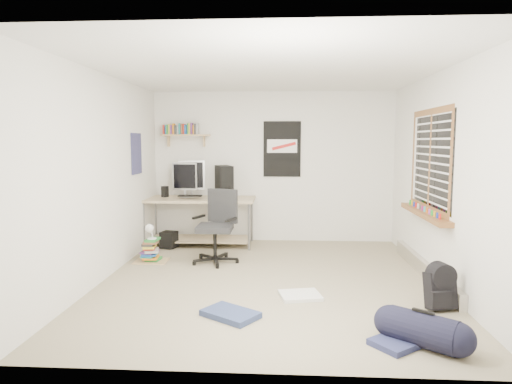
# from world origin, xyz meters

# --- Properties ---
(floor) EXTENTS (4.00, 4.50, 0.01)m
(floor) POSITION_xyz_m (0.00, 0.00, -0.01)
(floor) COLOR gray
(floor) RESTS_ON ground
(ceiling) EXTENTS (4.00, 4.50, 0.01)m
(ceiling) POSITION_xyz_m (0.00, 0.00, 2.50)
(ceiling) COLOR white
(ceiling) RESTS_ON ground
(back_wall) EXTENTS (4.00, 0.01, 2.50)m
(back_wall) POSITION_xyz_m (0.00, 2.25, 1.25)
(back_wall) COLOR silver
(back_wall) RESTS_ON ground
(left_wall) EXTENTS (0.01, 4.50, 2.50)m
(left_wall) POSITION_xyz_m (-2.00, 0.00, 1.25)
(left_wall) COLOR silver
(left_wall) RESTS_ON ground
(right_wall) EXTENTS (0.01, 4.50, 2.50)m
(right_wall) POSITION_xyz_m (2.00, 0.00, 1.25)
(right_wall) COLOR silver
(right_wall) RESTS_ON ground
(desk) EXTENTS (1.78, 0.79, 0.81)m
(desk) POSITION_xyz_m (-1.17, 1.82, 0.36)
(desk) COLOR tan
(desk) RESTS_ON floor
(monitor_left) EXTENTS (0.41, 0.13, 0.45)m
(monitor_left) POSITION_xyz_m (-1.43, 1.93, 1.03)
(monitor_left) COLOR #939397
(monitor_left) RESTS_ON desk
(monitor_right) EXTENTS (0.45, 0.18, 0.48)m
(monitor_right) POSITION_xyz_m (-1.33, 2.00, 1.05)
(monitor_right) COLOR #AAA9AE
(monitor_right) RESTS_ON desk
(pc_tower) EXTENTS (0.36, 0.50, 0.48)m
(pc_tower) POSITION_xyz_m (-0.80, 2.00, 1.05)
(pc_tower) COLOR black
(pc_tower) RESTS_ON desk
(keyboard) EXTENTS (0.38, 0.13, 0.02)m
(keyboard) POSITION_xyz_m (-1.31, 1.72, 0.82)
(keyboard) COLOR black
(keyboard) RESTS_ON desk
(speaker_left) EXTENTS (0.11, 0.11, 0.17)m
(speaker_left) POSITION_xyz_m (-1.68, 1.61, 0.89)
(speaker_left) COLOR black
(speaker_left) RESTS_ON desk
(speaker_right) EXTENTS (0.11, 0.11, 0.17)m
(speaker_right) POSITION_xyz_m (-0.66, 1.52, 0.89)
(speaker_right) COLOR black
(speaker_right) RESTS_ON desk
(office_chair) EXTENTS (0.87, 0.87, 1.02)m
(office_chair) POSITION_xyz_m (-0.77, 0.77, 0.49)
(office_chair) COLOR #242426
(office_chair) RESTS_ON floor
(wall_shelf) EXTENTS (0.80, 0.22, 0.24)m
(wall_shelf) POSITION_xyz_m (-1.45, 2.14, 1.78)
(wall_shelf) COLOR tan
(wall_shelf) RESTS_ON back_wall
(poster_back_wall) EXTENTS (0.62, 0.03, 0.92)m
(poster_back_wall) POSITION_xyz_m (0.15, 2.23, 1.55)
(poster_back_wall) COLOR black
(poster_back_wall) RESTS_ON back_wall
(poster_left_wall) EXTENTS (0.02, 0.42, 0.60)m
(poster_left_wall) POSITION_xyz_m (-1.99, 1.20, 1.50)
(poster_left_wall) COLOR navy
(poster_left_wall) RESTS_ON left_wall
(window) EXTENTS (0.10, 1.50, 1.26)m
(window) POSITION_xyz_m (1.95, 0.30, 1.45)
(window) COLOR brown
(window) RESTS_ON right_wall
(baseboard_heater) EXTENTS (0.08, 2.50, 0.18)m
(baseboard_heater) POSITION_xyz_m (1.96, 0.30, 0.09)
(baseboard_heater) COLOR #B7B2A8
(baseboard_heater) RESTS_ON floor
(backpack) EXTENTS (0.32, 0.28, 0.37)m
(backpack) POSITION_xyz_m (1.75, -0.87, 0.20)
(backpack) COLOR black
(backpack) RESTS_ON floor
(duffel_bag) EXTENTS (0.40, 0.40, 0.56)m
(duffel_bag) POSITION_xyz_m (1.32, -1.73, 0.14)
(duffel_bag) COLOR black
(duffel_bag) RESTS_ON floor
(tshirt) EXTENTS (0.49, 0.44, 0.04)m
(tshirt) POSITION_xyz_m (0.36, -0.59, 0.02)
(tshirt) COLOR silver
(tshirt) RESTS_ON floor
(jeans_a) EXTENTS (0.62, 0.57, 0.06)m
(jeans_a) POSITION_xyz_m (-0.33, -1.19, 0.03)
(jeans_a) COLOR navy
(jeans_a) RESTS_ON floor
(jeans_b) EXTENTS (0.53, 0.51, 0.05)m
(jeans_b) POSITION_xyz_m (1.13, -1.71, 0.03)
(jeans_b) COLOR #22274E
(jeans_b) RESTS_ON floor
(book_stack) EXTENTS (0.55, 0.50, 0.31)m
(book_stack) POSITION_xyz_m (-1.67, 0.76, 0.15)
(book_stack) COLOR brown
(book_stack) RESTS_ON floor
(desk_lamp) EXTENTS (0.15, 0.23, 0.22)m
(desk_lamp) POSITION_xyz_m (-1.65, 0.74, 0.38)
(desk_lamp) COLOR silver
(desk_lamp) RESTS_ON book_stack
(subwoofer) EXTENTS (0.27, 0.27, 0.25)m
(subwoofer) POSITION_xyz_m (-1.62, 1.56, 0.14)
(subwoofer) COLOR black
(subwoofer) RESTS_ON floor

